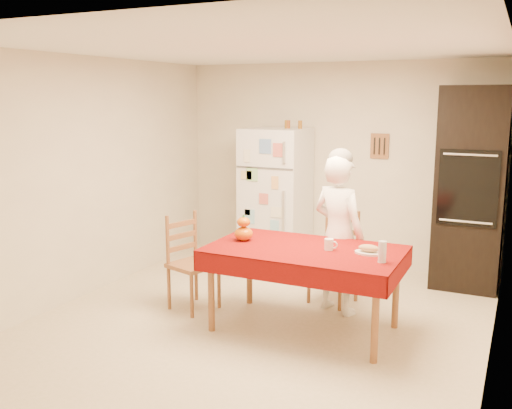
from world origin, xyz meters
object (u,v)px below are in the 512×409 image
Objects in this scene: chair_left at (189,258)px; seated_woman at (338,234)px; chair_far at (336,253)px; pumpkin_lower at (244,234)px; refrigerator at (276,197)px; dining_table at (305,256)px; oven_cabinet at (470,189)px; bread_plate at (369,253)px; wine_glass at (382,252)px; coffee_mug at (329,244)px.

seated_woman is (1.36, 0.53, 0.27)m from chair_left.
chair_far reaches higher than pumpkin_lower.
refrigerator is 1.00× the size of dining_table.
oven_cabinet is 1.42× the size of seated_woman.
seated_woman is 8.97× the size of pumpkin_lower.
seated_woman is at bearing 130.03° from bread_plate.
dining_table is 0.87m from chair_far.
chair_far and chair_left have the same top height.
dining_table is at bearing -80.15° from chair_far.
bread_plate is (-0.16, 0.20, -0.08)m from wine_glass.
coffee_mug is 0.58× the size of pumpkin_lower.
wine_glass reaches higher than coffee_mug.
dining_table is (-1.19, -1.90, -0.41)m from oven_cabinet.
bread_plate is at bearing -108.97° from oven_cabinet.
chair_left is at bearing 177.82° from pumpkin_lower.
refrigerator is 2.70m from wine_glass.
pumpkin_lower is 1.34m from wine_glass.
oven_cabinet reaches higher than chair_far.
oven_cabinet is 2.32× the size of chair_left.
chair_far reaches higher than dining_table.
bread_plate is (1.79, 0.02, 0.26)m from chair_left.
chair_far is (0.03, 0.85, -0.18)m from dining_table.
refrigerator reaches higher than coffee_mug.
seated_woman is 0.93m from wine_glass.
coffee_mug is (-0.98, -1.87, -0.29)m from oven_cabinet.
refrigerator is at bearing 125.41° from coffee_mug.
bread_plate is at bearing 128.29° from wine_glass.
coffee_mug reaches higher than dining_table.
oven_cabinet is at bearing -108.55° from seated_woman.
seated_woman is at bearing -58.37° from chair_far.
chair_left is (-1.23, 0.04, -0.18)m from dining_table.
chair_far is 9.50× the size of coffee_mug.
dining_table is at bearing -59.65° from refrigerator.
oven_cabinet is at bearing -35.48° from chair_left.
oven_cabinet is at bearing 71.03° from bread_plate.
pumpkin_lower reaches higher than bread_plate.
refrigerator is 1.10× the size of seated_woman.
oven_cabinet reaches higher than refrigerator.
seated_woman is (1.22, -1.29, -0.08)m from refrigerator.
bread_plate is (1.65, -1.80, -0.08)m from refrigerator.
oven_cabinet is 1.74m from seated_woman.
chair_left is 1.48m from coffee_mug.
chair_left is at bearing -94.58° from refrigerator.
seated_woman reaches higher than coffee_mug.
chair_far reaches higher than wine_glass.
dining_table is 9.66× the size of wine_glass.
refrigerator is 1.79× the size of chair_far.
chair_far is 1.50m from chair_left.
oven_cabinet is at bearing 62.31° from coffee_mug.
seated_woman is at bearing 76.90° from dining_table.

